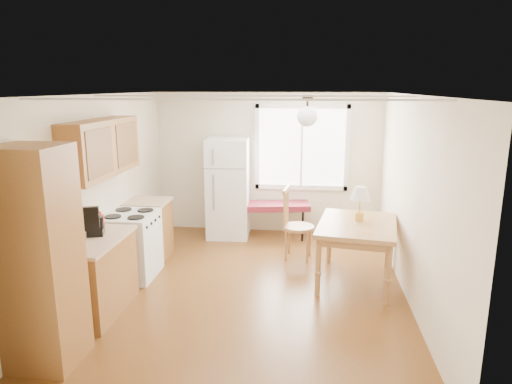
% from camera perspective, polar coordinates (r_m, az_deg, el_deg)
% --- Properties ---
extents(room_shell, '(4.60, 5.60, 2.62)m').
position_cam_1_polar(room_shell, '(5.75, -0.87, -0.49)').
color(room_shell, '#4D2A0F').
rests_on(room_shell, ground).
extents(kitchen_run, '(0.65, 3.40, 2.20)m').
position_cam_1_polar(kitchen_run, '(5.76, -18.98, -5.42)').
color(kitchen_run, brown).
rests_on(kitchen_run, ground).
extents(window_unit, '(1.64, 0.05, 1.51)m').
position_cam_1_polar(window_unit, '(8.08, 5.73, 5.56)').
color(window_unit, white).
rests_on(window_unit, room_shell).
extents(pendant_light, '(0.26, 0.26, 0.40)m').
position_cam_1_polar(pendant_light, '(5.95, 6.41, 9.51)').
color(pendant_light, black).
rests_on(pendant_light, room_shell).
extents(refrigerator, '(0.75, 0.76, 1.73)m').
position_cam_1_polar(refrigerator, '(7.98, -3.50, 0.50)').
color(refrigerator, white).
rests_on(refrigerator, ground).
extents(bench, '(1.38, 0.69, 0.61)m').
position_cam_1_polar(bench, '(7.97, 1.92, -1.86)').
color(bench, maroon).
rests_on(bench, ground).
extents(dining_table, '(1.18, 1.46, 0.82)m').
position_cam_1_polar(dining_table, '(6.25, 12.50, -4.72)').
color(dining_table, olive).
rests_on(dining_table, ground).
extents(chair, '(0.49, 0.49, 1.10)m').
position_cam_1_polar(chair, '(7.00, 4.51, -3.29)').
color(chair, olive).
rests_on(chair, ground).
extents(table_lamp, '(0.27, 0.27, 0.47)m').
position_cam_1_polar(table_lamp, '(6.27, 12.92, -0.49)').
color(table_lamp, gold).
rests_on(table_lamp, dining_table).
extents(coffee_maker, '(0.24, 0.28, 0.36)m').
position_cam_1_polar(coffee_maker, '(5.64, -19.53, -3.83)').
color(coffee_maker, black).
rests_on(coffee_maker, kitchen_run).
extents(kettle, '(0.11, 0.11, 0.20)m').
position_cam_1_polar(kettle, '(5.96, -18.93, -3.37)').
color(kettle, red).
rests_on(kettle, kitchen_run).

